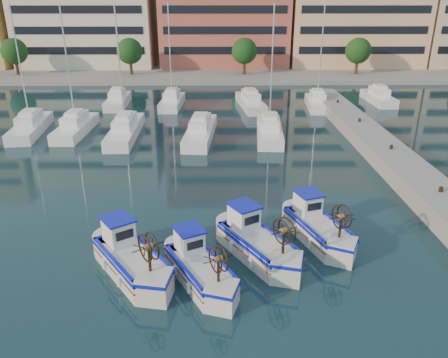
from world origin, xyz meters
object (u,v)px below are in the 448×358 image
at_px(fishing_boat_a, 130,257).
at_px(fishing_boat_b, 199,266).
at_px(fishing_boat_c, 256,241).
at_px(fishing_boat_d, 317,226).

height_order(fishing_boat_a, fishing_boat_b, fishing_boat_a).
relative_size(fishing_boat_a, fishing_boat_c, 1.00).
relative_size(fishing_boat_a, fishing_boat_d, 1.03).
distance_m(fishing_boat_b, fishing_boat_c, 3.40).
bearing_deg(fishing_boat_c, fishing_boat_d, -5.53).
height_order(fishing_boat_a, fishing_boat_d, fishing_boat_a).
bearing_deg(fishing_boat_c, fishing_boat_a, 162.30).
relative_size(fishing_boat_b, fishing_boat_c, 0.92).
bearing_deg(fishing_boat_a, fishing_boat_c, -22.15).
height_order(fishing_boat_c, fishing_boat_d, fishing_boat_c).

